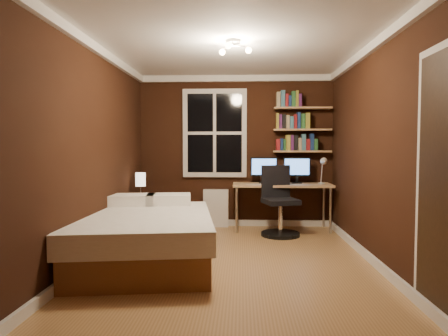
{
  "coord_description": "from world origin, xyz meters",
  "views": [
    {
      "loc": [
        0.1,
        -4.57,
        1.32
      ],
      "look_at": [
        -0.12,
        0.45,
        1.06
      ],
      "focal_mm": 32.0,
      "sensor_mm": 36.0,
      "label": 1
    }
  ],
  "objects_px": {
    "nightstand": "(141,219)",
    "desk": "(282,187)",
    "monitor_left": "(264,170)",
    "monitor_right": "(297,170)",
    "desk_lamp": "(323,170)",
    "office_chair": "(279,208)",
    "radiator": "(216,208)",
    "bedside_lamp": "(141,187)",
    "bed": "(145,236)"
  },
  "relations": [
    {
      "from": "nightstand",
      "to": "desk",
      "type": "relative_size",
      "value": 0.33
    },
    {
      "from": "monitor_left",
      "to": "monitor_right",
      "type": "distance_m",
      "value": 0.53
    },
    {
      "from": "nightstand",
      "to": "desk_lamp",
      "type": "height_order",
      "value": "desk_lamp"
    },
    {
      "from": "desk",
      "to": "office_chair",
      "type": "distance_m",
      "value": 0.49
    },
    {
      "from": "radiator",
      "to": "nightstand",
      "type": "bearing_deg",
      "value": -146.55
    },
    {
      "from": "bedside_lamp",
      "to": "monitor_left",
      "type": "bearing_deg",
      "value": 17.57
    },
    {
      "from": "radiator",
      "to": "monitor_left",
      "type": "distance_m",
      "value": 1.02
    },
    {
      "from": "monitor_right",
      "to": "desk_lamp",
      "type": "relative_size",
      "value": 0.99
    },
    {
      "from": "bed",
      "to": "monitor_left",
      "type": "relative_size",
      "value": 5.11
    },
    {
      "from": "nightstand",
      "to": "bedside_lamp",
      "type": "bearing_deg",
      "value": 0.0
    },
    {
      "from": "desk",
      "to": "office_chair",
      "type": "xyz_separation_m",
      "value": [
        -0.08,
        -0.4,
        -0.27
      ]
    },
    {
      "from": "desk_lamp",
      "to": "office_chair",
      "type": "distance_m",
      "value": 0.93
    },
    {
      "from": "office_chair",
      "to": "bed",
      "type": "bearing_deg",
      "value": -154.44
    },
    {
      "from": "monitor_left",
      "to": "office_chair",
      "type": "xyz_separation_m",
      "value": [
        0.2,
        -0.48,
        -0.54
      ]
    },
    {
      "from": "radiator",
      "to": "desk",
      "type": "distance_m",
      "value": 1.15
    },
    {
      "from": "monitor_left",
      "to": "desk_lamp",
      "type": "relative_size",
      "value": 0.99
    },
    {
      "from": "bedside_lamp",
      "to": "monitor_right",
      "type": "height_order",
      "value": "monitor_right"
    },
    {
      "from": "desk",
      "to": "nightstand",
      "type": "bearing_deg",
      "value": -166.57
    },
    {
      "from": "monitor_left",
      "to": "monitor_right",
      "type": "height_order",
      "value": "same"
    },
    {
      "from": "desk",
      "to": "monitor_right",
      "type": "distance_m",
      "value": 0.37
    },
    {
      "from": "nightstand",
      "to": "office_chair",
      "type": "relative_size",
      "value": 0.48
    },
    {
      "from": "desk_lamp",
      "to": "office_chair",
      "type": "bearing_deg",
      "value": -158.25
    },
    {
      "from": "bed",
      "to": "office_chair",
      "type": "bearing_deg",
      "value": 33.64
    },
    {
      "from": "radiator",
      "to": "monitor_right",
      "type": "distance_m",
      "value": 1.46
    },
    {
      "from": "radiator",
      "to": "office_chair",
      "type": "relative_size",
      "value": 0.59
    },
    {
      "from": "office_chair",
      "to": "monitor_right",
      "type": "bearing_deg",
      "value": 39.98
    },
    {
      "from": "nightstand",
      "to": "desk_lamp",
      "type": "xyz_separation_m",
      "value": [
        2.76,
        0.39,
        0.71
      ]
    },
    {
      "from": "monitor_left",
      "to": "monitor_right",
      "type": "relative_size",
      "value": 1.0
    },
    {
      "from": "bed",
      "to": "radiator",
      "type": "relative_size",
      "value": 3.61
    },
    {
      "from": "bedside_lamp",
      "to": "desk_lamp",
      "type": "height_order",
      "value": "desk_lamp"
    },
    {
      "from": "bedside_lamp",
      "to": "desk",
      "type": "distance_m",
      "value": 2.2
    },
    {
      "from": "bedside_lamp",
      "to": "monitor_left",
      "type": "xyz_separation_m",
      "value": [
        1.86,
        0.59,
        0.22
      ]
    },
    {
      "from": "monitor_left",
      "to": "desk_lamp",
      "type": "xyz_separation_m",
      "value": [
        0.9,
        -0.2,
        0.01
      ]
    },
    {
      "from": "nightstand",
      "to": "radiator",
      "type": "height_order",
      "value": "radiator"
    },
    {
      "from": "desk_lamp",
      "to": "radiator",
      "type": "bearing_deg",
      "value": 169.15
    },
    {
      "from": "bed",
      "to": "monitor_left",
      "type": "bearing_deg",
      "value": 45.28
    },
    {
      "from": "desk",
      "to": "monitor_left",
      "type": "distance_m",
      "value": 0.4
    },
    {
      "from": "desk",
      "to": "monitor_right",
      "type": "relative_size",
      "value": 3.56
    },
    {
      "from": "nightstand",
      "to": "desk_lamp",
      "type": "bearing_deg",
      "value": -4.89
    },
    {
      "from": "radiator",
      "to": "monitor_right",
      "type": "relative_size",
      "value": 1.41
    },
    {
      "from": "desk",
      "to": "monitor_left",
      "type": "relative_size",
      "value": 3.56
    },
    {
      "from": "radiator",
      "to": "desk",
      "type": "bearing_deg",
      "value": -10.58
    },
    {
      "from": "monitor_left",
      "to": "office_chair",
      "type": "height_order",
      "value": "monitor_left"
    },
    {
      "from": "bed",
      "to": "radiator",
      "type": "bearing_deg",
      "value": 64.0
    },
    {
      "from": "monitor_left",
      "to": "office_chair",
      "type": "distance_m",
      "value": 0.75
    },
    {
      "from": "monitor_left",
      "to": "desk_lamp",
      "type": "height_order",
      "value": "desk_lamp"
    },
    {
      "from": "nightstand",
      "to": "monitor_left",
      "type": "bearing_deg",
      "value": 4.67
    },
    {
      "from": "desk",
      "to": "radiator",
      "type": "bearing_deg",
      "value": 169.42
    },
    {
      "from": "monitor_left",
      "to": "radiator",
      "type": "bearing_deg",
      "value": 171.2
    },
    {
      "from": "nightstand",
      "to": "radiator",
      "type": "relative_size",
      "value": 0.82
    }
  ]
}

